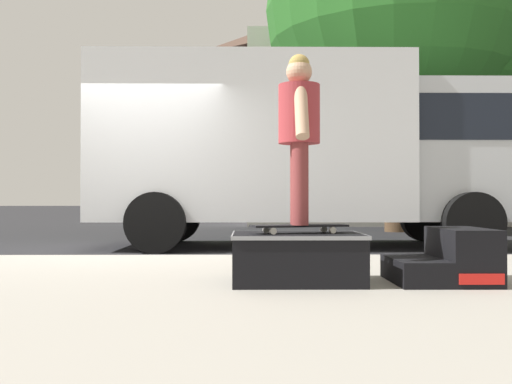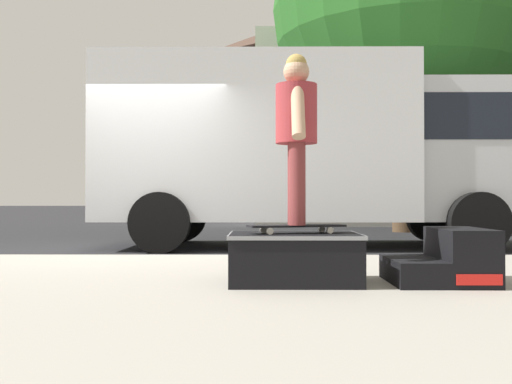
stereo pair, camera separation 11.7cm
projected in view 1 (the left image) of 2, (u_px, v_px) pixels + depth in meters
The scene contains 9 objects.
ground_plane at pixel (121, 260), 7.45m from camera, with size 140.00×140.00×0.00m, color black.
sidewalk_slab at pixel (36, 293), 4.45m from camera, with size 50.00×5.00×0.12m, color gray.
skate_box at pixel (297, 256), 4.62m from camera, with size 1.04×0.76×0.39m.
kicker_ramp at pixel (448, 260), 4.63m from camera, with size 0.76×0.78×0.43m.
skateboard at pixel (299, 226), 4.62m from camera, with size 0.81×0.40×0.07m.
skater_kid at pixel (299, 124), 4.63m from camera, with size 0.33×0.70×1.37m.
box_truck at pixel (308, 145), 9.70m from camera, with size 6.91×2.63×3.05m.
street_tree_main at pixel (411, 19), 14.27m from camera, with size 7.04×6.40×8.64m.
house_behind at pixel (371, 105), 21.01m from camera, with size 9.54×8.23×8.40m.
Camera 1 is at (1.65, -7.48, 0.78)m, focal length 40.55 mm.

